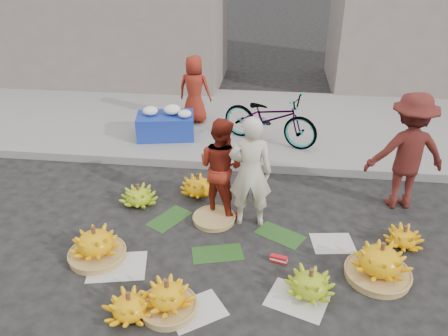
# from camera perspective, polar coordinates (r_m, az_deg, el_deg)

# --- Properties ---
(ground) EXTENTS (80.00, 80.00, 0.00)m
(ground) POSITION_cam_1_polar(r_m,az_deg,el_deg) (5.89, 0.39, -9.99)
(ground) COLOR black
(ground) RESTS_ON ground
(curb) EXTENTS (40.00, 0.25, 0.15)m
(curb) POSITION_cam_1_polar(r_m,az_deg,el_deg) (7.70, 2.27, 0.47)
(curb) COLOR gray
(curb) RESTS_ON ground
(sidewalk) EXTENTS (40.00, 4.00, 0.12)m
(sidewalk) POSITION_cam_1_polar(r_m,az_deg,el_deg) (9.62, 3.35, 6.10)
(sidewalk) COLOR gray
(sidewalk) RESTS_ON ground
(building_left) EXTENTS (6.00, 3.00, 4.00)m
(building_left) POSITION_cam_1_polar(r_m,az_deg,el_deg) (12.76, -14.77, 19.72)
(building_left) COLOR gray
(building_left) RESTS_ON sidewalk
(newspaper_scatter) EXTENTS (3.20, 1.80, 0.00)m
(newspaper_scatter) POSITION_cam_1_polar(r_m,az_deg,el_deg) (5.28, -0.64, -15.25)
(newspaper_scatter) COLOR silver
(newspaper_scatter) RESTS_ON ground
(banana_leaves) EXTENTS (2.00, 1.00, 0.00)m
(banana_leaves) POSITION_cam_1_polar(r_m,az_deg,el_deg) (6.06, -0.34, -8.74)
(banana_leaves) COLOR #1D4517
(banana_leaves) RESTS_ON ground
(banana_bunch_0) EXTENTS (0.72, 0.72, 0.48)m
(banana_bunch_0) POSITION_cam_1_polar(r_m,az_deg,el_deg) (5.78, -16.40, -9.58)
(banana_bunch_0) COLOR #A57F45
(banana_bunch_0) RESTS_ON ground
(banana_bunch_1) EXTENTS (0.67, 0.67, 0.33)m
(banana_bunch_1) POSITION_cam_1_polar(r_m,az_deg,el_deg) (4.97, -12.26, -17.21)
(banana_bunch_1) COLOR #FFB90C
(banana_bunch_1) RESTS_ON ground
(banana_bunch_2) EXTENTS (0.69, 0.69, 0.43)m
(banana_bunch_2) POSITION_cam_1_polar(r_m,az_deg,el_deg) (4.94, -7.38, -16.47)
(banana_bunch_2) COLOR #A57F45
(banana_bunch_2) RESTS_ON ground
(banana_bunch_3) EXTENTS (0.65, 0.65, 0.35)m
(banana_bunch_3) POSITION_cam_1_polar(r_m,az_deg,el_deg) (5.19, 11.17, -14.56)
(banana_bunch_3) COLOR #7DA417
(banana_bunch_3) RESTS_ON ground
(banana_bunch_4) EXTENTS (0.84, 0.84, 0.51)m
(banana_bunch_4) POSITION_cam_1_polar(r_m,az_deg,el_deg) (5.57, 19.68, -11.54)
(banana_bunch_4) COLOR #A57F45
(banana_bunch_4) RESTS_ON ground
(banana_bunch_5) EXTENTS (0.48, 0.48, 0.30)m
(banana_bunch_5) POSITION_cam_1_polar(r_m,az_deg,el_deg) (6.27, 22.42, -8.35)
(banana_bunch_5) COLOR #FFB90C
(banana_bunch_5) RESTS_ON ground
(banana_bunch_6) EXTENTS (0.70, 0.70, 0.34)m
(banana_bunch_6) POSITION_cam_1_polar(r_m,az_deg,el_deg) (6.76, -11.10, -3.55)
(banana_bunch_6) COLOR #7DA417
(banana_bunch_6) RESTS_ON ground
(banana_bunch_7) EXTENTS (0.76, 0.76, 0.37)m
(banana_bunch_7) POSITION_cam_1_polar(r_m,az_deg,el_deg) (6.89, -3.42, -2.31)
(banana_bunch_7) COLOR #FFB90C
(banana_bunch_7) RESTS_ON ground
(basket_spare) EXTENTS (0.72, 0.72, 0.07)m
(basket_spare) POSITION_cam_1_polar(r_m,az_deg,el_deg) (6.32, -1.31, -6.64)
(basket_spare) COLOR #A57F45
(basket_spare) RESTS_ON ground
(incense_stack) EXTENTS (0.23, 0.12, 0.09)m
(incense_stack) POSITION_cam_1_polar(r_m,az_deg,el_deg) (5.62, 7.16, -11.72)
(incense_stack) COLOR red
(incense_stack) RESTS_ON ground
(vendor_cream) EXTENTS (0.61, 0.42, 1.61)m
(vendor_cream) POSITION_cam_1_polar(r_m,az_deg,el_deg) (5.90, 3.47, -0.62)
(vendor_cream) COLOR beige
(vendor_cream) RESTS_ON ground
(vendor_red) EXTENTS (0.89, 0.83, 1.47)m
(vendor_red) POSITION_cam_1_polar(r_m,az_deg,el_deg) (6.20, -0.41, 0.17)
(vendor_red) COLOR maroon
(vendor_red) RESTS_ON ground
(man_striped) EXTENTS (1.22, 0.81, 1.77)m
(man_striped) POSITION_cam_1_polar(r_m,az_deg,el_deg) (6.81, 22.82, 1.93)
(man_striped) COLOR maroon
(man_striped) RESTS_ON ground
(flower_table) EXTENTS (1.21, 0.88, 0.64)m
(flower_table) POSITION_cam_1_polar(r_m,az_deg,el_deg) (8.67, -7.59, 5.69)
(flower_table) COLOR #172E98
(flower_table) RESTS_ON sidewalk
(grey_bucket) EXTENTS (0.29, 0.29, 0.33)m
(grey_bucket) POSITION_cam_1_polar(r_m,az_deg,el_deg) (8.88, -10.45, 5.34)
(grey_bucket) COLOR gray
(grey_bucket) RESTS_ON sidewalk
(flower_vendor) EXTENTS (0.75, 0.54, 1.41)m
(flower_vendor) POSITION_cam_1_polar(r_m,az_deg,el_deg) (9.24, -3.86, 10.20)
(flower_vendor) COLOR maroon
(flower_vendor) RESTS_ON sidewalk
(bicycle) EXTENTS (1.33, 2.00, 1.00)m
(bicycle) POSITION_cam_1_polar(r_m,az_deg,el_deg) (8.31, 5.99, 6.55)
(bicycle) COLOR gray
(bicycle) RESTS_ON sidewalk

